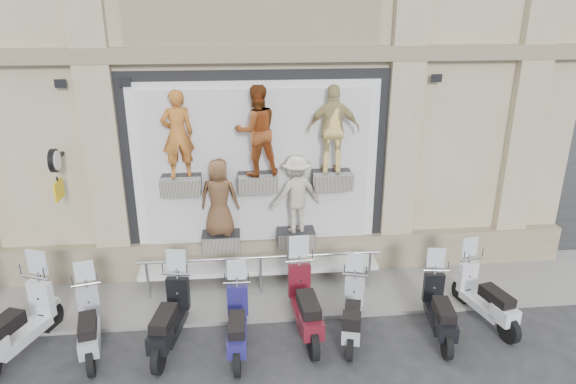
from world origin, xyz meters
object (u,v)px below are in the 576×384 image
(scooter_c, at_px, (87,315))
(scooter_b, at_px, (14,314))
(clock_sign_bracket, at_px, (56,168))
(scooter_e, at_px, (237,314))
(scooter_h, at_px, (441,300))
(scooter_f, at_px, (305,293))
(guard_rail, at_px, (261,276))
(scooter_d, at_px, (169,307))
(scooter_g, at_px, (353,303))
(scooter_i, at_px, (487,287))

(scooter_c, bearing_deg, scooter_b, 168.74)
(clock_sign_bracket, height_order, scooter_e, clock_sign_bracket)
(scooter_b, xyz_separation_m, scooter_h, (7.43, -0.12, -0.12))
(scooter_f, bearing_deg, clock_sign_bracket, 155.08)
(scooter_e, relative_size, scooter_h, 0.99)
(guard_rail, height_order, scooter_d, scooter_d)
(guard_rail, xyz_separation_m, scooter_f, (0.75, -1.36, 0.37))
(scooter_d, bearing_deg, scooter_f, 13.37)
(scooter_b, bearing_deg, clock_sign_bracket, 101.25)
(scooter_d, height_order, scooter_e, scooter_d)
(clock_sign_bracket, bearing_deg, scooter_e, -32.97)
(scooter_b, height_order, scooter_g, scooter_b)
(guard_rail, height_order, scooter_b, scooter_b)
(scooter_i, bearing_deg, scooter_f, 166.48)
(scooter_c, xyz_separation_m, scooter_d, (1.38, 0.02, 0.06))
(guard_rail, height_order, scooter_h, scooter_h)
(scooter_c, relative_size, scooter_e, 1.00)
(clock_sign_bracket, distance_m, scooter_e, 4.55)
(scooter_f, bearing_deg, scooter_b, 178.73)
(scooter_b, height_order, scooter_h, scooter_b)
(guard_rail, xyz_separation_m, scooter_h, (3.18, -1.67, 0.27))
(scooter_d, bearing_deg, scooter_e, -1.27)
(scooter_b, height_order, scooter_i, scooter_b)
(clock_sign_bracket, relative_size, scooter_d, 0.52)
(clock_sign_bracket, bearing_deg, scooter_b, -99.63)
(guard_rail, xyz_separation_m, scooter_g, (1.59, -1.59, 0.25))
(guard_rail, distance_m, scooter_g, 2.26)
(scooter_b, relative_size, scooter_h, 1.16)
(scooter_f, height_order, scooter_g, scooter_f)
(scooter_b, distance_m, scooter_e, 3.75)
(guard_rail, height_order, scooter_e, scooter_e)
(scooter_b, height_order, scooter_e, scooter_b)
(scooter_b, xyz_separation_m, scooter_f, (4.99, 0.19, -0.02))
(scooter_f, bearing_deg, scooter_c, 178.87)
(guard_rail, relative_size, scooter_f, 2.46)
(clock_sign_bracket, bearing_deg, scooter_i, -12.65)
(scooter_f, height_order, scooter_h, scooter_f)
(scooter_g, relative_size, scooter_h, 0.96)
(clock_sign_bracket, relative_size, scooter_h, 0.56)
(scooter_e, bearing_deg, scooter_c, 176.61)
(scooter_g, bearing_deg, guard_rail, 150.21)
(scooter_d, bearing_deg, clock_sign_bracket, 148.49)
(scooter_c, distance_m, scooter_f, 3.82)
(guard_rail, height_order, scooter_c, scooter_c)
(scooter_b, xyz_separation_m, scooter_g, (5.83, -0.04, -0.14))
(guard_rail, xyz_separation_m, scooter_c, (-3.07, -1.51, 0.27))
(clock_sign_bracket, distance_m, scooter_d, 3.58)
(scooter_d, height_order, scooter_f, scooter_f)
(clock_sign_bracket, height_order, scooter_h, clock_sign_bracket)
(guard_rail, xyz_separation_m, clock_sign_bracket, (-3.90, 0.47, 2.34))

